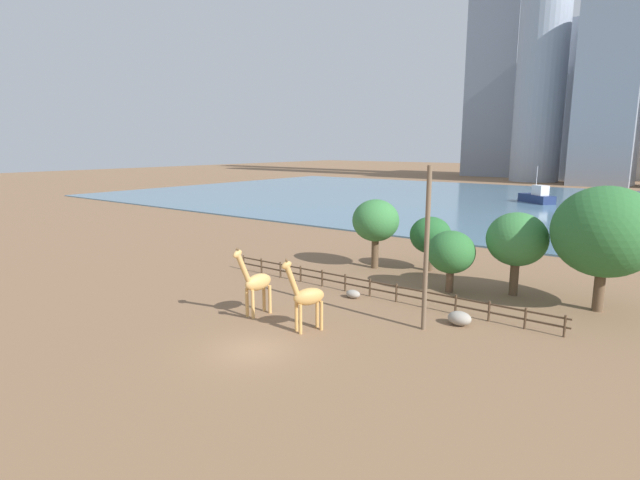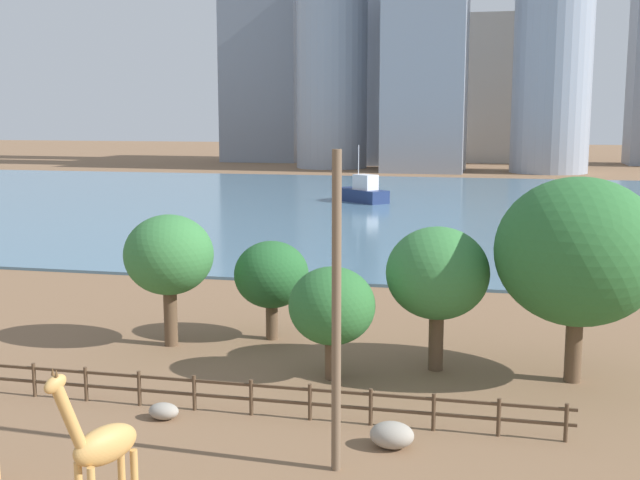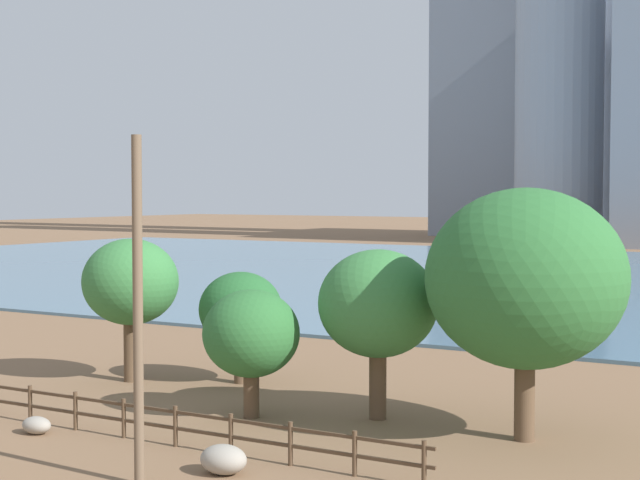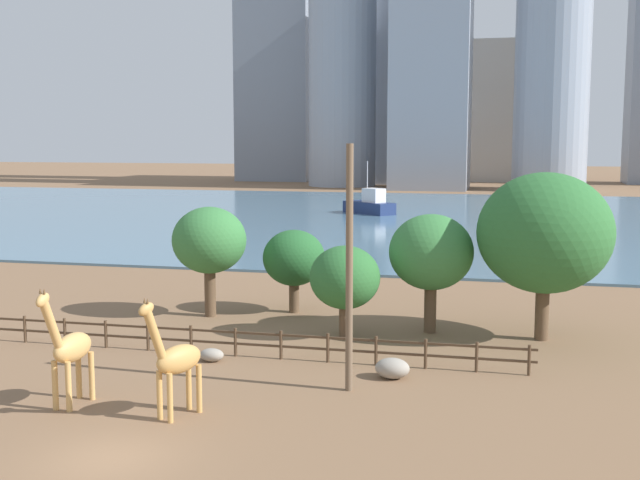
{
  "view_description": "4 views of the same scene",
  "coord_description": "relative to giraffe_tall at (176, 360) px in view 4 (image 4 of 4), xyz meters",
  "views": [
    {
      "loc": [
        17.86,
        -17.59,
        10.67
      ],
      "look_at": [
        -3.25,
        10.17,
        4.04
      ],
      "focal_mm": 28.0,
      "sensor_mm": 36.0,
      "label": 1
    },
    {
      "loc": [
        10.36,
        -13.94,
        10.57
      ],
      "look_at": [
        1.63,
        24.68,
        4.33
      ],
      "focal_mm": 45.0,
      "sensor_mm": 36.0,
      "label": 2
    },
    {
      "loc": [
        23.5,
        -12.12,
        8.03
      ],
      "look_at": [
        0.2,
        27.81,
        5.78
      ],
      "focal_mm": 55.0,
      "sensor_mm": 36.0,
      "label": 3
    },
    {
      "loc": [
        11.75,
        -21.43,
        9.76
      ],
      "look_at": [
        3.5,
        13.17,
        5.26
      ],
      "focal_mm": 45.0,
      "sensor_mm": 36.0,
      "label": 4
    }
  ],
  "objects": [
    {
      "name": "skyline_tower_far",
      "position": [
        -4.26,
        132.99,
        21.74
      ],
      "size": [
        14.8,
        15.67,
        47.65
      ],
      "primitive_type": "cube",
      "color": "#939EAD",
      "rests_on": "ground"
    },
    {
      "name": "tree_center_broad",
      "position": [
        3.47,
        12.55,
        0.91
      ],
      "size": [
        3.48,
        3.48,
        4.58
      ],
      "color": "brown",
      "rests_on": "ground"
    },
    {
      "name": "skyline_tower_glass",
      "position": [
        18.22,
        134.14,
        26.04
      ],
      "size": [
        13.92,
        13.92,
        56.24
      ],
      "primitive_type": "cylinder",
      "color": "#939EAD",
      "rests_on": "ground"
    },
    {
      "name": "harbor_water",
      "position": [
        -0.49,
        73.04,
        -1.98
      ],
      "size": [
        180.0,
        86.0,
        0.2
      ],
      "primitive_type": "cube",
      "color": "slate",
      "rests_on": "ground"
    },
    {
      "name": "tree_left_small",
      "position": [
        -0.49,
        17.57,
        1.01
      ],
      "size": [
        3.51,
        3.51,
        4.7
      ],
      "color": "brown",
      "rests_on": "ground"
    },
    {
      "name": "giraffe_companion",
      "position": [
        -4.23,
        0.18,
        0.1
      ],
      "size": [
        0.98,
        3.02,
        4.65
      ],
      "rotation": [
        0.0,
        0.0,
        4.63
      ],
      "color": "tan",
      "rests_on": "ground"
    },
    {
      "name": "skyline_block_central",
      "position": [
        -13.38,
        149.22,
        21.4
      ],
      "size": [
        12.45,
        10.28,
        46.97
      ],
      "primitive_type": "cube",
      "color": "#939EAD",
      "rests_on": "ground"
    },
    {
      "name": "giraffe_tall",
      "position": [
        0.0,
        0.0,
        0.0
      ],
      "size": [
        1.65,
        2.7,
        4.48
      ],
      "rotation": [
        0.0,
        0.0,
        4.27
      ],
      "color": "tan",
      "rests_on": "ground"
    },
    {
      "name": "tree_right_tall",
      "position": [
        7.46,
        14.62,
        2.0
      ],
      "size": [
        4.25,
        4.25,
        6.03
      ],
      "color": "brown",
      "rests_on": "ground"
    },
    {
      "name": "tree_left_large",
      "position": [
        12.92,
        14.35,
        3.17
      ],
      "size": [
        6.49,
        6.49,
        8.19
      ],
      "color": "brown",
      "rests_on": "ground"
    },
    {
      "name": "boulder_near_fence",
      "position": [
        6.75,
        6.33,
        -1.66
      ],
      "size": [
        1.42,
        1.13,
        0.85
      ],
      "primitive_type": "ellipsoid",
      "color": "gray",
      "rests_on": "ground"
    },
    {
      "name": "utility_pole",
      "position": [
        5.32,
        4.37,
        2.71
      ],
      "size": [
        0.28,
        0.28,
        9.59
      ],
      "primitive_type": "cylinder",
      "color": "brown",
      "rests_on": "ground"
    },
    {
      "name": "tree_right_small",
      "position": [
        -4.74,
        15.54,
        2.12
      ],
      "size": [
        4.07,
        4.07,
        6.08
      ],
      "color": "brown",
      "rests_on": "ground"
    },
    {
      "name": "boulder_by_pole",
      "position": [
        -1.37,
        6.98,
        -1.79
      ],
      "size": [
        1.08,
        0.77,
        0.58
      ],
      "primitive_type": "ellipsoid",
      "color": "gray",
      "rests_on": "ground"
    },
    {
      "name": "skyline_block_right",
      "position": [
        7.36,
        165.54,
        13.83
      ],
      "size": [
        14.79,
        12.67,
        31.83
      ],
      "primitive_type": "cube",
      "color": "#ADA89E",
      "rests_on": "ground"
    },
    {
      "name": "ground_plane",
      "position": [
        -0.49,
        76.04,
        -2.08
      ],
      "size": [
        400.0,
        400.0,
        0.0
      ],
      "primitive_type": "plane",
      "color": "brown"
    },
    {
      "name": "enclosure_fence",
      "position": [
        -0.56,
        8.04,
        -1.32
      ],
      "size": [
        26.12,
        0.14,
        1.3
      ],
      "color": "#4C3826",
      "rests_on": "ground"
    },
    {
      "name": "boat_sailboat",
      "position": [
        -6.3,
        76.06,
        -0.76
      ],
      "size": [
        7.48,
        6.84,
        6.73
      ],
      "rotation": [
        0.0,
        0.0,
        2.45
      ],
      "color": "navy",
      "rests_on": "harbor_water"
    }
  ]
}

